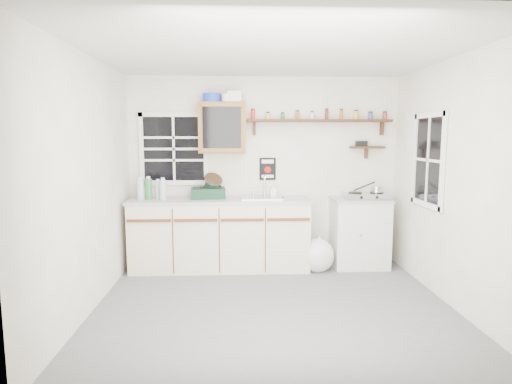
% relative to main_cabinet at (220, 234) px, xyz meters
% --- Properties ---
extents(room, '(3.64, 3.24, 2.54)m').
position_rel_main_cabinet_xyz_m(room, '(0.58, -1.30, 0.79)').
color(room, '#58585B').
rests_on(room, ground).
extents(main_cabinet, '(2.31, 0.63, 0.92)m').
position_rel_main_cabinet_xyz_m(main_cabinet, '(0.00, 0.00, 0.00)').
color(main_cabinet, beige).
rests_on(main_cabinet, floor).
extents(right_cabinet, '(0.73, 0.57, 0.91)m').
position_rel_main_cabinet_xyz_m(right_cabinet, '(1.83, 0.03, -0.01)').
color(right_cabinet, beige).
rests_on(right_cabinet, floor).
extents(sink, '(0.52, 0.44, 0.29)m').
position_rel_main_cabinet_xyz_m(sink, '(0.54, 0.01, 0.47)').
color(sink, '#ADAEB2').
rests_on(sink, main_cabinet).
extents(upper_cabinet, '(0.60, 0.32, 0.65)m').
position_rel_main_cabinet_xyz_m(upper_cabinet, '(0.03, 0.14, 1.36)').
color(upper_cabinet, brown).
rests_on(upper_cabinet, wall_back).
extents(upper_cabinet_clutter, '(0.50, 0.24, 0.14)m').
position_rel_main_cabinet_xyz_m(upper_cabinet_clutter, '(0.02, 0.14, 1.75)').
color(upper_cabinet_clutter, '#1A35AF').
rests_on(upper_cabinet_clutter, upper_cabinet).
extents(spice_shelf, '(1.91, 0.18, 0.35)m').
position_rel_main_cabinet_xyz_m(spice_shelf, '(1.31, 0.21, 1.47)').
color(spice_shelf, '#321E0D').
rests_on(spice_shelf, wall_back).
extents(secondary_shelf, '(0.45, 0.16, 0.24)m').
position_rel_main_cabinet_xyz_m(secondary_shelf, '(1.94, 0.22, 1.12)').
color(secondary_shelf, '#321E0D').
rests_on(secondary_shelf, wall_back).
extents(warning_sign, '(0.22, 0.02, 0.30)m').
position_rel_main_cabinet_xyz_m(warning_sign, '(0.63, 0.29, 0.82)').
color(warning_sign, black).
rests_on(warning_sign, wall_back).
extents(window_back, '(0.93, 0.03, 0.98)m').
position_rel_main_cabinet_xyz_m(window_back, '(-0.62, 0.29, 1.09)').
color(window_back, black).
rests_on(window_back, wall_back).
extents(window_right, '(0.03, 0.78, 1.08)m').
position_rel_main_cabinet_xyz_m(window_right, '(2.37, -0.75, 0.99)').
color(window_right, black).
rests_on(window_right, wall_back).
extents(water_bottles, '(0.37, 0.15, 0.29)m').
position_rel_main_cabinet_xyz_m(water_bottles, '(-0.87, -0.03, 0.59)').
color(water_bottles, '#A7BAC4').
rests_on(water_bottles, main_cabinet).
extents(dish_rack, '(0.46, 0.36, 0.33)m').
position_rel_main_cabinet_xyz_m(dish_rack, '(-0.14, 0.07, 0.56)').
color(dish_rack, '#10311E').
rests_on(dish_rack, main_cabinet).
extents(soap_bottle, '(0.08, 0.08, 0.18)m').
position_rel_main_cabinet_xyz_m(soap_bottle, '(0.71, 0.18, 0.55)').
color(soap_bottle, silver).
rests_on(soap_bottle, main_cabinet).
extents(rag, '(0.16, 0.14, 0.02)m').
position_rel_main_cabinet_xyz_m(rag, '(0.75, -0.02, 0.47)').
color(rag, maroon).
rests_on(rag, main_cabinet).
extents(hotplate, '(0.57, 0.31, 0.08)m').
position_rel_main_cabinet_xyz_m(hotplate, '(1.90, 0.01, 0.49)').
color(hotplate, '#ADAEB2').
rests_on(hotplate, right_cabinet).
extents(saucepan, '(0.34, 0.23, 0.15)m').
position_rel_main_cabinet_xyz_m(saucepan, '(2.04, 0.01, 0.57)').
color(saucepan, '#ADAEB2').
rests_on(saucepan, hotplate).
extents(trash_bag, '(0.42, 0.38, 0.48)m').
position_rel_main_cabinet_xyz_m(trash_bag, '(1.25, -0.17, -0.26)').
color(trash_bag, silver).
rests_on(trash_bag, floor).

